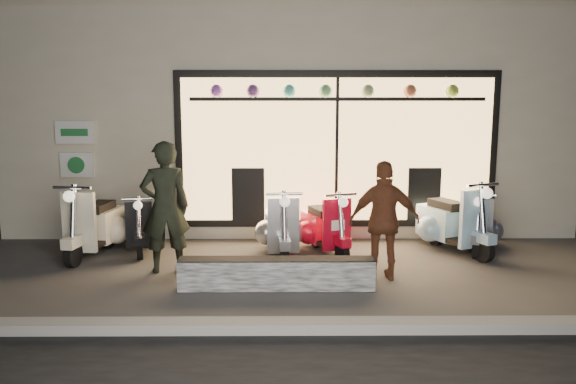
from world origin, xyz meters
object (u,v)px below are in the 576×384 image
(graffiti_barrier, at_px, (277,274))
(scooter_red, at_px, (323,227))
(scooter_silver, at_px, (280,227))
(man, at_px, (165,207))
(woman, at_px, (384,221))

(graffiti_barrier, xyz_separation_m, scooter_red, (0.72, 1.83, 0.20))
(graffiti_barrier, bearing_deg, scooter_silver, 88.62)
(man, bearing_deg, graffiti_barrier, 137.57)
(scooter_silver, bearing_deg, scooter_red, 5.97)
(graffiti_barrier, height_order, scooter_red, scooter_red)
(graffiti_barrier, xyz_separation_m, woman, (1.43, 0.40, 0.60))
(graffiti_barrier, xyz_separation_m, man, (-1.55, 0.77, 0.72))
(scooter_silver, xyz_separation_m, scooter_red, (0.67, 0.13, -0.02))
(graffiti_barrier, distance_m, woman, 1.60)
(scooter_red, distance_m, man, 2.55)
(scooter_red, xyz_separation_m, man, (-2.26, -1.06, 0.52))
(graffiti_barrier, bearing_deg, man, 153.48)
(man, bearing_deg, scooter_silver, -165.59)
(scooter_silver, xyz_separation_m, woman, (1.39, -1.30, 0.38))
(scooter_silver, relative_size, man, 0.79)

